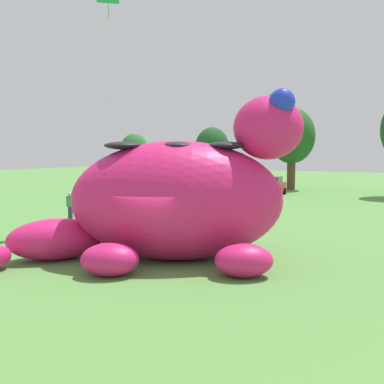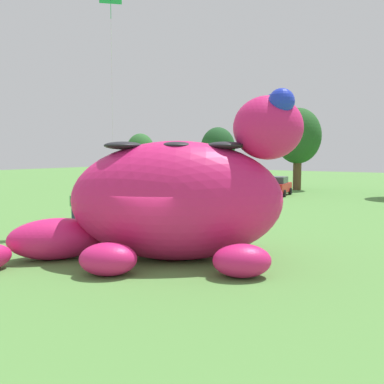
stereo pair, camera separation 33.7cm
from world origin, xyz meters
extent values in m
plane|color=#568E42|center=(0.00, 0.00, 0.00)|extent=(160.00, 160.00, 0.00)
ellipsoid|color=#E01E6B|center=(0.25, 1.25, 2.18)|extent=(8.61, 7.48, 4.36)
ellipsoid|color=#E01E6B|center=(3.01, 3.05, 4.82)|extent=(3.38, 3.31, 2.30)
sphere|color=#1E33CC|center=(2.95, 3.77, 5.69)|extent=(0.92, 0.92, 0.92)
sphere|color=#1E33CC|center=(3.64, 2.71, 5.69)|extent=(0.92, 0.92, 0.92)
ellipsoid|color=black|center=(1.71, 2.21, 4.18)|extent=(2.12, 2.22, 0.29)
ellipsoid|color=black|center=(0.25, 1.25, 4.18)|extent=(2.12, 2.22, 0.29)
ellipsoid|color=black|center=(-1.37, 0.19, 4.18)|extent=(2.12, 2.22, 0.29)
ellipsoid|color=#E01E6B|center=(0.71, 4.44, 0.53)|extent=(2.29, 2.13, 1.07)
ellipsoid|color=#E01E6B|center=(3.36, 0.39, 0.53)|extent=(2.29, 2.13, 1.07)
ellipsoid|color=#E01E6B|center=(-2.75, 1.95, 0.53)|extent=(2.29, 2.13, 1.07)
ellipsoid|color=#E01E6B|center=(-0.32, -1.78, 0.53)|extent=(2.29, 2.13, 1.07)
ellipsoid|color=#E01E6B|center=(-3.48, -1.18, 0.76)|extent=(3.49, 3.84, 1.53)
cube|color=#B7BABF|center=(-13.38, 26.85, 0.72)|extent=(1.95, 4.20, 0.80)
cube|color=#2D333D|center=(-13.37, 26.70, 1.42)|extent=(1.61, 2.06, 0.60)
cylinder|color=black|center=(-14.31, 28.06, 0.32)|extent=(0.28, 0.65, 0.64)
cylinder|color=black|center=(-12.61, 28.17, 0.32)|extent=(0.28, 0.65, 0.64)
cylinder|color=black|center=(-14.15, 25.53, 0.32)|extent=(0.28, 0.65, 0.64)
cylinder|color=black|center=(-12.45, 25.63, 0.32)|extent=(0.28, 0.65, 0.64)
cube|color=#2347B7|center=(-9.52, 25.98, 0.72)|extent=(1.87, 4.17, 0.80)
cube|color=#2D333D|center=(-9.51, 25.83, 1.42)|extent=(1.58, 2.03, 0.60)
cylinder|color=black|center=(-10.42, 27.22, 0.32)|extent=(0.27, 0.65, 0.64)
cylinder|color=black|center=(-8.72, 27.29, 0.32)|extent=(0.27, 0.65, 0.64)
cylinder|color=black|center=(-10.32, 24.68, 0.32)|extent=(0.27, 0.65, 0.64)
cylinder|color=black|center=(-8.62, 24.75, 0.32)|extent=(0.27, 0.65, 0.64)
cube|color=red|center=(-6.21, 26.41, 0.72)|extent=(2.33, 4.32, 0.80)
cube|color=#2D333D|center=(-6.18, 26.26, 1.42)|extent=(1.79, 2.18, 0.60)
cylinder|color=black|center=(-7.25, 27.52, 0.32)|extent=(0.34, 0.67, 0.64)
cylinder|color=black|center=(-5.57, 27.80, 0.32)|extent=(0.34, 0.67, 0.64)
cylinder|color=black|center=(-6.84, 25.02, 0.32)|extent=(0.34, 0.67, 0.64)
cylinder|color=black|center=(-5.17, 25.29, 0.32)|extent=(0.34, 0.67, 0.64)
cylinder|color=brown|center=(-26.89, 31.85, 1.10)|extent=(0.63, 0.63, 2.21)
ellipsoid|color=#2D662D|center=(-26.89, 31.85, 4.15)|extent=(3.53, 3.53, 4.24)
cylinder|color=brown|center=(-14.99, 30.64, 1.17)|extent=(0.67, 0.67, 2.34)
ellipsoid|color=#1E4C23|center=(-14.99, 30.64, 4.40)|extent=(3.74, 3.74, 4.49)
cylinder|color=brown|center=(-6.94, 33.29, 1.50)|extent=(0.86, 0.86, 3.00)
ellipsoid|color=#235623|center=(-6.94, 33.29, 5.63)|extent=(4.79, 4.79, 5.75)
cylinder|color=#726656|center=(-8.47, 13.62, 0.44)|extent=(0.26, 0.26, 0.88)
cube|color=red|center=(-8.47, 13.62, 1.18)|extent=(0.38, 0.22, 0.60)
sphere|color=brown|center=(-8.47, 13.62, 1.60)|extent=(0.22, 0.22, 0.22)
cylinder|color=#2D334C|center=(-9.86, 5.40, 0.44)|extent=(0.26, 0.26, 0.88)
cube|color=#338C4C|center=(-9.86, 5.40, 1.18)|extent=(0.38, 0.22, 0.60)
sphere|color=beige|center=(-9.86, 5.40, 1.60)|extent=(0.22, 0.22, 0.22)
cylinder|color=#2D334C|center=(-1.77, 10.85, 0.44)|extent=(0.26, 0.26, 0.88)
cube|color=#2D4CA5|center=(-1.77, 10.85, 1.18)|extent=(0.38, 0.22, 0.60)
sphere|color=#9E7051|center=(-1.77, 10.85, 1.60)|extent=(0.22, 0.22, 0.22)
cylinder|color=#2D334C|center=(-9.07, 21.26, 0.44)|extent=(0.26, 0.26, 0.88)
cube|color=white|center=(-9.07, 21.26, 1.18)|extent=(0.38, 0.22, 0.60)
sphere|color=beige|center=(-9.07, 21.26, 1.60)|extent=(0.22, 0.22, 0.22)
cylinder|color=brown|center=(-6.15, 4.74, 0.07)|extent=(0.06, 0.06, 0.15)
cylinder|color=silver|center=(-6.15, 4.74, 6.06)|extent=(0.01, 0.01, 11.83)
cylinder|color=green|center=(-6.15, 4.74, 11.08)|extent=(0.03, 0.03, 1.20)
camera|label=1|loc=(9.42, -12.35, 3.95)|focal=42.25mm
camera|label=2|loc=(9.70, -12.17, 3.95)|focal=42.25mm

